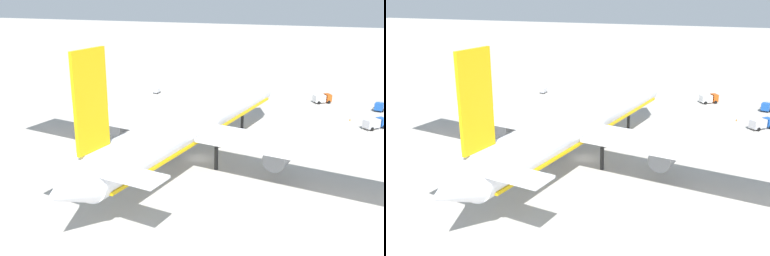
{
  "view_description": "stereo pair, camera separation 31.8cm",
  "coord_description": "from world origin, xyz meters",
  "views": [
    {
      "loc": [
        -76.52,
        -23.73,
        32.1
      ],
      "look_at": [
        4.91,
        2.79,
        4.39
      ],
      "focal_mm": 41.69,
      "sensor_mm": 36.0,
      "label": 1
    },
    {
      "loc": [
        -76.42,
        -24.04,
        32.1
      ],
      "look_at": [
        4.91,
        2.79,
        4.39
      ],
      "focal_mm": 41.69,
      "sensor_mm": 36.0,
      "label": 2
    }
  ],
  "objects": [
    {
      "name": "ground_plane",
      "position": [
        0.0,
        0.0,
        0.0
      ],
      "size": [
        600.0,
        600.0,
        0.0
      ],
      "primitive_type": "plane",
      "color": "#ADA8A0"
    },
    {
      "name": "airliner",
      "position": [
        -1.25,
        0.12,
        7.51
      ],
      "size": [
        73.66,
        82.85,
        24.54
      ],
      "color": "white",
      "rests_on": "ground"
    },
    {
      "name": "service_truck_0",
      "position": [
        51.24,
        -20.86,
        1.39
      ],
      "size": [
        4.52,
        5.35,
        2.48
      ],
      "color": "#BF4C14",
      "rests_on": "ground"
    },
    {
      "name": "service_truck_1",
      "position": [
        30.52,
        -33.56,
        1.37
      ],
      "size": [
        5.68,
        5.69,
        2.39
      ],
      "color": "#194CA5",
      "rests_on": "ground"
    },
    {
      "name": "service_truck_3",
      "position": [
        48.95,
        -36.32,
        1.45
      ],
      "size": [
        7.15,
        3.92,
        2.59
      ],
      "color": "#194CA5",
      "rests_on": "ground"
    },
    {
      "name": "baggage_cart_0",
      "position": [
        47.83,
        28.19,
        0.78
      ],
      "size": [
        2.97,
        1.68,
        1.42
      ],
      "color": "#595B60",
      "rests_on": "ground"
    },
    {
      "name": "baggage_cart_1",
      "position": [
        33.6,
        40.98,
        0.27
      ],
      "size": [
        2.81,
        2.77,
        0.4
      ],
      "color": "#595B60",
      "rests_on": "ground"
    },
    {
      "name": "traffic_cone_0",
      "position": [
        35.39,
        -28.26,
        0.28
      ],
      "size": [
        0.36,
        0.36,
        0.55
      ],
      "primitive_type": "cone",
      "color": "orange",
      "rests_on": "ground"
    }
  ]
}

